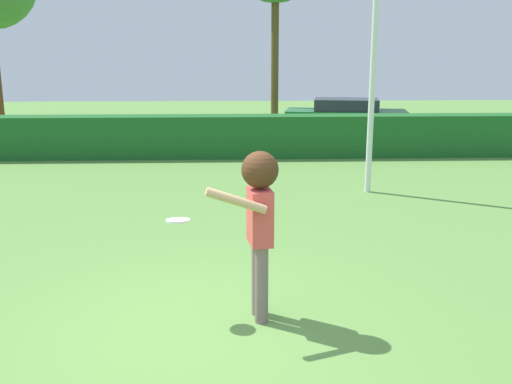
# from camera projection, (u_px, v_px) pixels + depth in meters

# --- Properties ---
(ground_plane) EXTENTS (60.00, 60.00, 0.00)m
(ground_plane) POSITION_uv_depth(u_px,v_px,m) (204.00, 327.00, 5.94)
(ground_plane) COLOR #5E8E41
(person) EXTENTS (0.74, 0.64, 1.81)m
(person) POSITION_uv_depth(u_px,v_px,m) (259.00, 211.00, 5.87)
(person) COLOR #7A6162
(person) RESTS_ON ground
(frisbee) EXTENTS (0.26, 0.26, 0.05)m
(frisbee) POSITION_uv_depth(u_px,v_px,m) (178.00, 220.00, 6.00)
(frisbee) COLOR white
(lamppost) EXTENTS (0.24, 0.24, 5.65)m
(lamppost) POSITION_uv_depth(u_px,v_px,m) (375.00, 34.00, 11.09)
(lamppost) COLOR silver
(lamppost) RESTS_ON ground
(hedge_row) EXTENTS (26.60, 0.90, 1.14)m
(hedge_row) POSITION_uv_depth(u_px,v_px,m) (221.00, 136.00, 15.74)
(hedge_row) COLOR #1C5B23
(hedge_row) RESTS_ON ground
(parked_car_green) EXTENTS (4.44, 2.42, 1.25)m
(parked_car_green) POSITION_uv_depth(u_px,v_px,m) (346.00, 115.00, 20.24)
(parked_car_green) COLOR #1E6633
(parked_car_green) RESTS_ON ground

